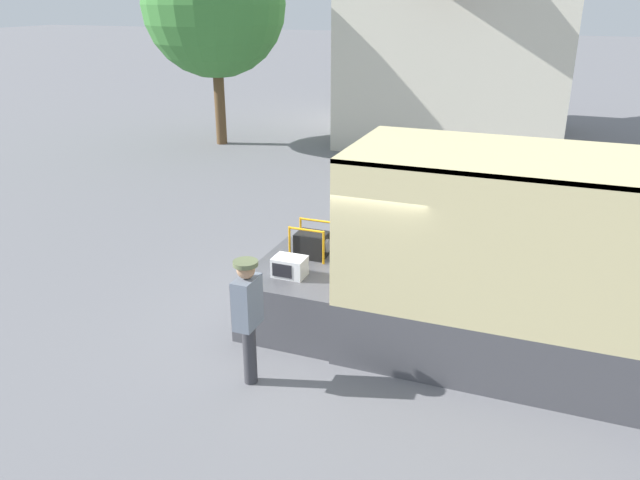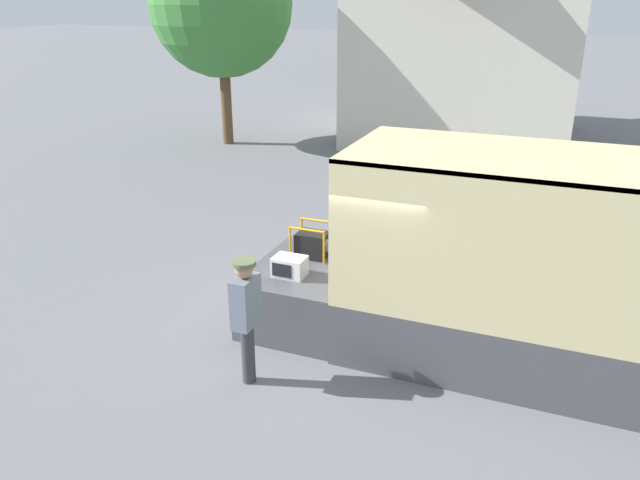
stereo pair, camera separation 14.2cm
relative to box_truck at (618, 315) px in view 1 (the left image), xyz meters
name	(u,v)px [view 1 (the left image)]	position (x,y,z in m)	size (l,w,h in m)	color
ground_plane	(353,327)	(-3.65, 0.00, -0.93)	(160.00, 160.00, 0.00)	slate
box_truck	(618,315)	(0.00, 0.00, 0.00)	(6.38, 2.22, 2.97)	navy
tailgate_deck	(307,293)	(-4.44, 0.00, -0.47)	(1.57, 2.10, 0.93)	#4C4C51
microwave	(290,267)	(-4.53, -0.43, 0.15)	(0.48, 0.36, 0.30)	white
portable_generator	(313,244)	(-4.49, 0.39, 0.20)	(0.61, 0.49, 0.55)	black
worker_person	(248,309)	(-4.48, -1.89, 0.16)	(0.32, 0.44, 1.77)	#38383D
house_backdrop	(467,22)	(-4.47, 14.81, 3.04)	(7.57, 7.97, 7.80)	beige
street_tree	(214,4)	(-11.96, 10.63, 3.62)	(4.66, 4.66, 6.89)	brown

